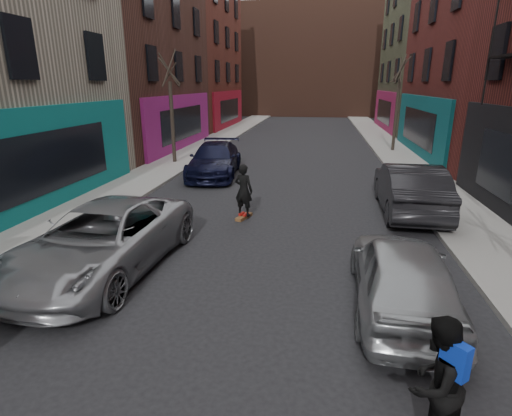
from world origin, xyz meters
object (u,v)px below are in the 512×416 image
(parked_right_end, at_px, (409,188))
(pedestrian, at_px, (435,383))
(skateboarder, at_px, (244,190))
(parked_right_far, at_px, (402,274))
(parked_left_end, at_px, (215,160))
(parked_left_far, at_px, (103,239))
(tree_left_far, at_px, (171,100))
(skateboard, at_px, (244,217))
(tree_right_far, at_px, (398,95))

(parked_right_end, relative_size, pedestrian, 2.99)
(parked_right_end, distance_m, skateboarder, 5.58)
(parked_right_far, height_order, parked_right_end, parked_right_end)
(parked_left_end, relative_size, parked_right_far, 1.21)
(parked_left_far, distance_m, parked_right_end, 9.72)
(parked_left_far, bearing_deg, parked_right_end, 39.36)
(skateboarder, bearing_deg, parked_right_far, 147.33)
(parked_right_far, bearing_deg, tree_left_far, -52.39)
(skateboard, height_order, pedestrian, pedestrian)
(parked_left_far, relative_size, pedestrian, 3.22)
(parked_left_end, bearing_deg, parked_left_far, -95.63)
(pedestrian, bearing_deg, parked_right_far, -134.16)
(parked_left_end, bearing_deg, skateboard, -72.88)
(tree_left_far, height_order, parked_left_end, tree_left_far)
(parked_left_far, xyz_separation_m, skateboard, (2.50, 4.19, -0.72))
(parked_left_end, height_order, pedestrian, pedestrian)
(parked_right_far, relative_size, parked_right_end, 0.85)
(skateboarder, bearing_deg, skateboard, -0.00)
(skateboard, bearing_deg, parked_right_end, 33.97)
(tree_right_far, height_order, parked_right_far, tree_right_far)
(parked_right_end, height_order, pedestrian, pedestrian)
(parked_right_far, height_order, pedestrian, pedestrian)
(parked_left_far, distance_m, parked_right_far, 6.51)
(pedestrian, bearing_deg, tree_left_far, -101.29)
(skateboarder, bearing_deg, parked_left_far, 77.39)
(parked_left_end, bearing_deg, skateboarder, -72.88)
(tree_right_far, relative_size, parked_left_end, 1.30)
(tree_right_far, bearing_deg, parked_left_end, -138.16)
(parked_right_far, bearing_deg, parked_left_end, -56.70)
(skateboarder, bearing_deg, parked_left_end, -48.99)
(skateboarder, bearing_deg, tree_left_far, -39.12)
(tree_left_far, distance_m, parked_right_end, 13.09)
(tree_left_far, bearing_deg, skateboarder, -57.32)
(parked_right_far, distance_m, pedestrian, 3.11)
(parked_right_far, xyz_separation_m, pedestrian, (-0.20, -3.10, 0.13))
(tree_left_far, distance_m, tree_right_far, 13.78)
(tree_left_far, bearing_deg, parked_right_end, -32.74)
(parked_right_end, bearing_deg, parked_left_end, -28.30)
(tree_left_far, relative_size, parked_right_far, 1.50)
(parked_left_end, xyz_separation_m, pedestrian, (6.29, -13.96, 0.10))
(parked_left_end, distance_m, pedestrian, 15.31)
(tree_right_far, height_order, parked_left_far, tree_right_far)
(tree_right_far, bearing_deg, parked_left_far, -116.93)
(tree_left_far, relative_size, pedestrian, 3.79)
(parked_left_end, relative_size, skateboard, 6.56)
(parked_left_far, xyz_separation_m, parked_right_far, (6.47, -0.70, -0.03))
(tree_right_far, height_order, parked_right_end, tree_right_far)
(parked_left_far, bearing_deg, parked_left_end, 93.49)
(tree_right_far, relative_size, pedestrian, 3.97)
(skateboarder, bearing_deg, tree_right_far, -97.54)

